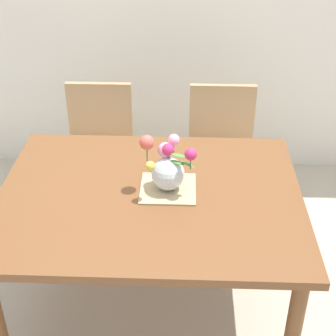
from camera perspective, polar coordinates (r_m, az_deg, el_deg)
ground_plane at (r=2.94m, az=-1.75°, el=-15.19°), size 12.00×12.00×0.00m
dining_table at (r=2.49m, az=-2.01°, el=-4.51°), size 1.44×1.13×0.77m
chair_left at (r=3.38m, az=-7.62°, el=2.67°), size 0.42×0.42×0.90m
chair_right at (r=3.34m, az=5.93°, el=2.42°), size 0.42×0.42×0.90m
placemat at (r=2.46m, az=0.00°, el=-2.29°), size 0.27×0.27×0.01m
flower_vase at (r=2.40m, az=-0.08°, el=0.12°), size 0.27×0.20×0.27m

